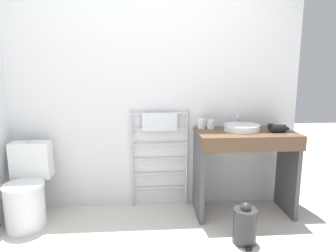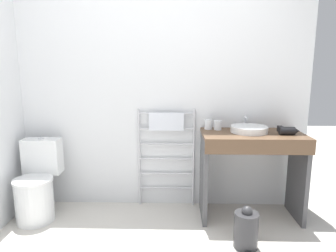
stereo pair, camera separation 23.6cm
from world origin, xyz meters
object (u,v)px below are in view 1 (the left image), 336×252
Objects in this scene: sink_basin at (242,127)px; trash_bin at (245,225)px; towel_radiator at (160,139)px; hair_dryer at (278,128)px; cup_near_edge at (211,124)px; cup_near_wall at (202,124)px; toilet at (27,192)px.

sink_basin reaches higher than trash_bin.
towel_radiator reaches higher than trash_bin.
cup_near_edge is at bearing 162.10° from hair_dryer.
hair_dryer is at bearing 46.33° from trash_bin.
hair_dryer reaches higher than trash_bin.
cup_near_wall reaches higher than sink_basin.
sink_basin reaches higher than toilet.
towel_radiator is at bearing 170.88° from cup_near_edge.
trash_bin is at bearing -102.14° from sink_basin.
cup_near_wall is 0.27× the size of trash_bin.
towel_radiator is at bearing 172.50° from cup_near_wall.
towel_radiator is 1.15m from trash_bin.
towel_radiator is 10.52× the size of cup_near_wall.
toilet is 4.22× the size of hair_dryer.
cup_near_wall is at bearing -7.50° from towel_radiator.
hair_dryer is (2.37, 0.02, 0.56)m from toilet.
towel_radiator is 0.46m from cup_near_wall.
trash_bin is (0.16, -0.67, -0.73)m from cup_near_edge.
cup_near_wall reaches higher than toilet.
sink_basin is 3.55× the size of cup_near_wall.
trash_bin is (0.67, -0.75, -0.57)m from towel_radiator.
sink_basin is 1.93× the size of hair_dryer.
toilet is 2.11m from sink_basin.
cup_near_wall is at bearing 109.96° from trash_bin.
hair_dryer is at bearing -15.14° from sink_basin.
sink_basin is 0.97× the size of trash_bin.
cup_near_edge is 0.25× the size of trash_bin.
toilet is 8.41× the size of cup_near_edge.
trash_bin is at bearing -133.67° from hair_dryer.
sink_basin is 0.40m from cup_near_wall.
cup_near_edge reaches higher than hair_dryer.
towel_radiator reaches higher than toilet.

